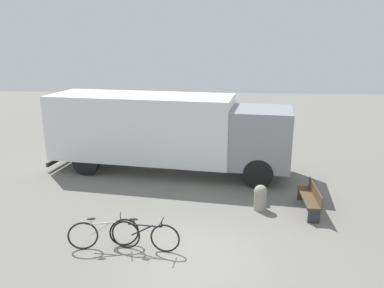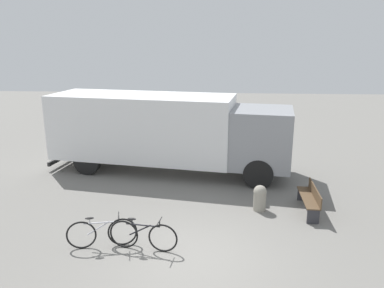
{
  "view_description": "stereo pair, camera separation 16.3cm",
  "coord_description": "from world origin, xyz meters",
  "px_view_note": "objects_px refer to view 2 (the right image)",
  "views": [
    {
      "loc": [
        0.42,
        -7.97,
        5.05
      ],
      "look_at": [
        -0.24,
        4.33,
        1.66
      ],
      "focal_mm": 35.0,
      "sensor_mm": 36.0,
      "label": 1
    },
    {
      "loc": [
        0.58,
        -7.96,
        5.05
      ],
      "look_at": [
        -0.24,
        4.33,
        1.66
      ],
      "focal_mm": 35.0,
      "sensor_mm": 36.0,
      "label": 2
    }
  ],
  "objects_px": {
    "delivery_truck": "(166,129)",
    "park_bench": "(310,198)",
    "bicycle_middle": "(143,235)",
    "bollard_near_bench": "(260,197)",
    "bicycle_near": "(102,233)"
  },
  "relations": [
    {
      "from": "park_bench",
      "to": "bicycle_near",
      "type": "bearing_deg",
      "value": 115.31
    },
    {
      "from": "bicycle_middle",
      "to": "bollard_near_bench",
      "type": "xyz_separation_m",
      "value": [
        3.14,
        2.5,
        0.04
      ]
    },
    {
      "from": "park_bench",
      "to": "bicycle_near",
      "type": "height_order",
      "value": "bicycle_near"
    },
    {
      "from": "park_bench",
      "to": "bicycle_middle",
      "type": "relative_size",
      "value": 1.0
    },
    {
      "from": "delivery_truck",
      "to": "park_bench",
      "type": "xyz_separation_m",
      "value": [
        4.89,
        -3.46,
        -1.27
      ]
    },
    {
      "from": "delivery_truck",
      "to": "bicycle_middle",
      "type": "distance_m",
      "value": 6.11
    },
    {
      "from": "park_bench",
      "to": "bollard_near_bench",
      "type": "distance_m",
      "value": 1.53
    },
    {
      "from": "bicycle_near",
      "to": "bicycle_middle",
      "type": "xyz_separation_m",
      "value": [
        1.06,
        -0.06,
        0.0
      ]
    },
    {
      "from": "bicycle_middle",
      "to": "park_bench",
      "type": "bearing_deg",
      "value": 35.5
    },
    {
      "from": "bollard_near_bench",
      "to": "park_bench",
      "type": "bearing_deg",
      "value": -0.1
    },
    {
      "from": "delivery_truck",
      "to": "bicycle_near",
      "type": "bearing_deg",
      "value": -89.13
    },
    {
      "from": "park_bench",
      "to": "bicycle_near",
      "type": "xyz_separation_m",
      "value": [
        -5.73,
        -2.44,
        -0.06
      ]
    },
    {
      "from": "delivery_truck",
      "to": "park_bench",
      "type": "bearing_deg",
      "value": -26.33
    },
    {
      "from": "bollard_near_bench",
      "to": "delivery_truck",
      "type": "bearing_deg",
      "value": 134.23
    },
    {
      "from": "bicycle_near",
      "to": "bicycle_middle",
      "type": "relative_size",
      "value": 0.98
    }
  ]
}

